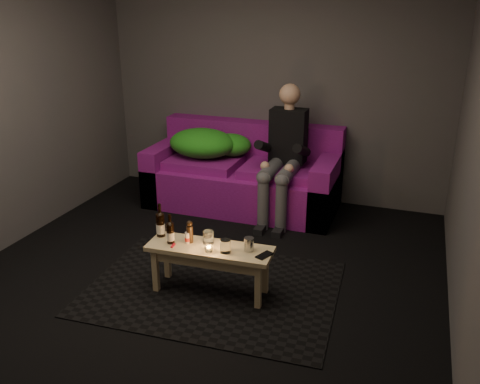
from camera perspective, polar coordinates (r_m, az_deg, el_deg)
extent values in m
plane|color=black|center=(4.36, -4.95, -10.20)|extent=(4.50, 4.50, 0.00)
plane|color=#535053|center=(5.93, 3.80, 11.62)|extent=(4.00, 0.00, 4.00)
plane|color=#535053|center=(3.54, 25.39, 3.30)|extent=(0.00, 4.50, 4.50)
cube|color=black|center=(4.28, -3.04, -10.72)|extent=(2.08, 1.56, 0.01)
cube|color=#7C106E|center=(5.82, 0.29, 0.52)|extent=(2.13, 0.96, 0.45)
cube|color=#7C106E|center=(6.01, 1.45, 5.75)|extent=(2.13, 0.23, 0.47)
cube|color=#7C106E|center=(6.15, -8.17, 2.49)|extent=(0.21, 0.96, 0.66)
cube|color=#7C106E|center=(5.56, 9.65, 0.39)|extent=(0.21, 0.96, 0.66)
cube|color=#7C106E|center=(5.84, -4.02, 3.31)|extent=(0.80, 0.64, 0.11)
cube|color=#7C106E|center=(5.56, 4.47, 2.38)|extent=(0.80, 0.64, 0.11)
ellipsoid|color=#34941A|center=(5.85, -4.25, 5.49)|extent=(0.77, 0.60, 0.32)
ellipsoid|color=#34941A|center=(5.88, -0.98, 5.31)|extent=(0.47, 0.38, 0.26)
ellipsoid|color=#34941A|center=(6.07, -5.78, 5.29)|extent=(0.34, 0.28, 0.17)
cube|color=black|center=(5.54, 5.46, 6.30)|extent=(0.38, 0.23, 0.59)
sphere|color=#DAA788|center=(5.45, 5.62, 10.86)|extent=(0.22, 0.22, 0.22)
cylinder|color=#494B53|center=(5.34, 3.46, 2.47)|extent=(0.15, 0.53, 0.15)
cylinder|color=#494B53|center=(5.30, 5.46, 2.24)|extent=(0.15, 0.53, 0.15)
cylinder|color=#494B53|center=(5.21, 2.60, -1.42)|extent=(0.12, 0.12, 0.54)
cylinder|color=#494B53|center=(5.17, 4.64, -1.69)|extent=(0.12, 0.12, 0.54)
cube|color=black|center=(5.25, 2.35, -4.09)|extent=(0.10, 0.23, 0.06)
cube|color=black|center=(5.21, 4.37, -4.38)|extent=(0.10, 0.23, 0.06)
cube|color=tan|center=(4.05, -3.42, -6.38)|extent=(1.02, 0.37, 0.04)
cube|color=tan|center=(4.08, -3.40, -7.18)|extent=(0.89, 0.29, 0.09)
cube|color=tan|center=(4.21, -9.46, -8.71)|extent=(0.05, 0.05, 0.37)
cube|color=tan|center=(4.39, -8.17, -7.33)|extent=(0.05, 0.05, 0.37)
cube|color=tan|center=(3.94, 2.05, -10.60)|extent=(0.05, 0.05, 0.37)
cube|color=tan|center=(4.14, 2.87, -9.01)|extent=(0.05, 0.05, 0.37)
cylinder|color=black|center=(4.22, -8.92, -3.70)|extent=(0.07, 0.07, 0.19)
cylinder|color=white|center=(4.24, -8.90, -4.06)|extent=(0.07, 0.07, 0.08)
cone|color=black|center=(4.18, -9.00, -2.31)|extent=(0.07, 0.07, 0.03)
cylinder|color=black|center=(4.17, -9.03, -1.92)|extent=(0.03, 0.03, 0.09)
cylinder|color=black|center=(4.10, -7.82, -4.62)|extent=(0.06, 0.06, 0.17)
cylinder|color=white|center=(4.11, -7.81, -4.93)|extent=(0.06, 0.06, 0.07)
cone|color=black|center=(4.06, -7.89, -3.38)|extent=(0.06, 0.06, 0.03)
cylinder|color=black|center=(4.05, -7.91, -3.04)|extent=(0.02, 0.02, 0.08)
cylinder|color=silver|center=(4.10, -5.89, -5.12)|extent=(0.05, 0.05, 0.09)
cylinder|color=black|center=(4.10, -5.65, -4.74)|extent=(0.07, 0.07, 0.14)
cylinder|color=white|center=(4.08, -3.57, -5.08)|extent=(0.12, 0.12, 0.10)
cylinder|color=white|center=(3.97, -3.53, -6.36)|extent=(0.06, 0.06, 0.05)
sphere|color=orange|center=(3.96, -3.54, -6.21)|extent=(0.02, 0.02, 0.02)
cylinder|color=white|center=(3.93, -1.65, -6.08)|extent=(0.10, 0.10, 0.10)
cylinder|color=#AAACB1|center=(3.96, 1.01, -5.88)|extent=(0.09, 0.09, 0.11)
cube|color=black|center=(3.91, 2.77, -7.11)|extent=(0.12, 0.16, 0.01)
cube|color=red|center=(4.08, -7.53, -5.98)|extent=(0.03, 0.07, 0.01)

